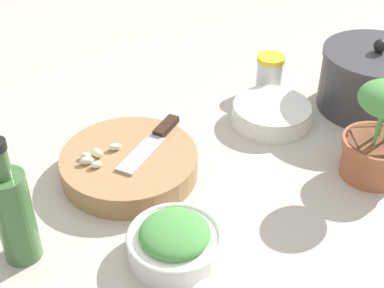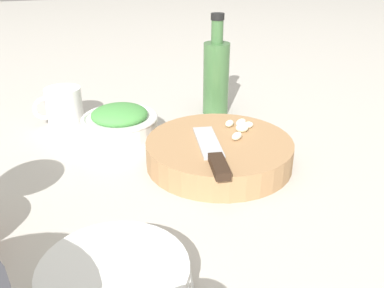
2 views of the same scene
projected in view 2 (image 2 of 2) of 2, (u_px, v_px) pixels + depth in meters
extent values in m
plane|color=#B2ADA3|center=(162.00, 193.00, 0.65)|extent=(5.00, 5.00, 0.00)
cylinder|color=#9E754C|center=(219.00, 152.00, 0.73)|extent=(0.25, 0.25, 0.04)
cube|color=black|center=(219.00, 166.00, 0.63)|extent=(0.07, 0.03, 0.01)
cube|color=#B2B2B7|center=(208.00, 142.00, 0.71)|extent=(0.12, 0.05, 0.01)
ellipsoid|color=silver|center=(248.00, 125.00, 0.77)|extent=(0.01, 0.02, 0.01)
ellipsoid|color=beige|center=(241.00, 123.00, 0.78)|extent=(0.03, 0.03, 0.01)
ellipsoid|color=beige|center=(237.00, 136.00, 0.72)|extent=(0.02, 0.03, 0.01)
ellipsoid|color=#E9EAC7|center=(242.00, 128.00, 0.75)|extent=(0.02, 0.02, 0.02)
ellipsoid|color=silver|center=(229.00, 123.00, 0.77)|extent=(0.02, 0.02, 0.01)
cylinder|color=silver|center=(120.00, 127.00, 0.83)|extent=(0.15, 0.15, 0.04)
torus|color=silver|center=(120.00, 118.00, 0.83)|extent=(0.15, 0.15, 0.01)
ellipsoid|color=#478E42|center=(119.00, 114.00, 0.82)|extent=(0.11, 0.11, 0.03)
cylinder|color=silver|center=(64.00, 105.00, 0.90)|extent=(0.08, 0.08, 0.07)
torus|color=silver|center=(45.00, 108.00, 0.88)|extent=(0.03, 0.05, 0.05)
cylinder|color=silver|center=(115.00, 285.00, 0.46)|extent=(0.17, 0.17, 0.01)
cylinder|color=silver|center=(114.00, 278.00, 0.46)|extent=(0.17, 0.17, 0.01)
cylinder|color=silver|center=(114.00, 270.00, 0.45)|extent=(0.16, 0.16, 0.01)
cylinder|color=#3D6638|center=(216.00, 79.00, 0.93)|extent=(0.06, 0.06, 0.16)
cylinder|color=#3D6638|center=(217.00, 32.00, 0.89)|extent=(0.03, 0.03, 0.05)
cylinder|color=black|center=(218.00, 17.00, 0.87)|extent=(0.03, 0.03, 0.01)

